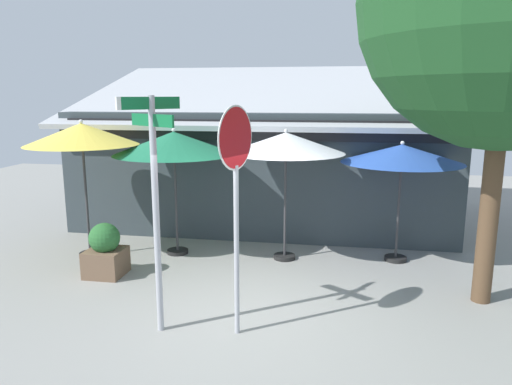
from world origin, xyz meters
name	(u,v)px	position (x,y,z in m)	size (l,w,h in m)	color
ground_plane	(256,311)	(0.00, 0.00, -0.05)	(28.00, 28.00, 0.10)	gray
cafe_building	(268,160)	(-0.69, 5.96, 1.54)	(9.59, 5.76, 4.15)	#333D42
street_sign_post	(155,192)	(-1.22, -0.93, 2.00)	(0.77, 0.82, 3.27)	#A8AAB2
stop_sign	(236,176)	(-0.13, -0.82, 2.23)	(0.28, 0.81, 3.15)	#A8AAB2
patio_umbrella_mustard_left	(82,135)	(-3.80, 1.85, 2.50)	(2.21, 2.21, 2.81)	black
patio_umbrella_forest_green_center	(174,144)	(-2.08, 2.33, 2.31)	(2.46, 2.46, 2.63)	black
patio_umbrella_ivory_right	(286,144)	(0.18, 2.37, 2.35)	(2.31, 2.31, 2.64)	black
patio_umbrella_royal_blue_far_right	(402,155)	(2.40, 2.64, 2.15)	(2.34, 2.34, 2.41)	black
sidewalk_planter	(105,252)	(-2.97, 0.91, 0.46)	(0.66, 0.66, 0.99)	brown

